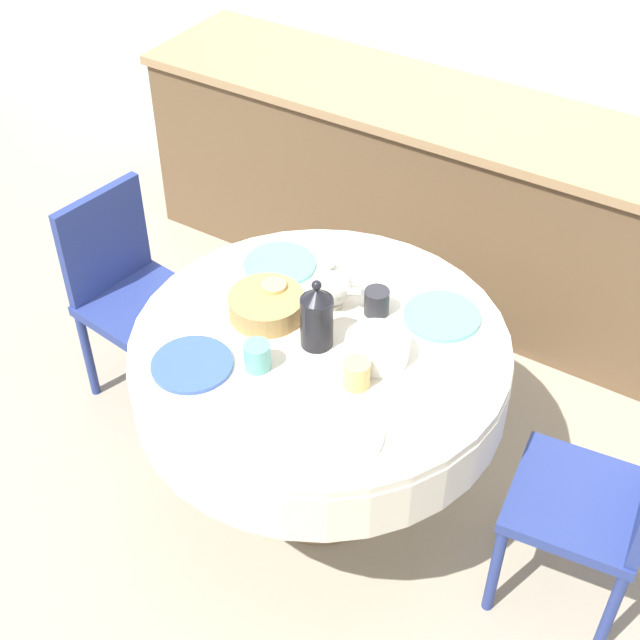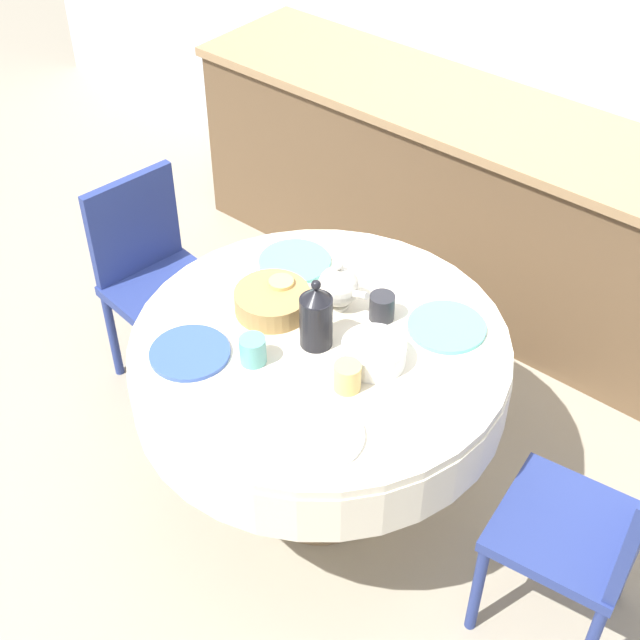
# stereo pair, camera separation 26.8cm
# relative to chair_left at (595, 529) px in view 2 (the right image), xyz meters

# --- Properties ---
(ground_plane) EXTENTS (12.00, 12.00, 0.00)m
(ground_plane) POSITION_rel_chair_left_xyz_m (-0.92, -0.11, -0.49)
(ground_plane) COLOR #9E937F
(wall_back) EXTENTS (7.00, 0.05, 2.60)m
(wall_back) POSITION_rel_chair_left_xyz_m (-0.92, 1.60, 0.81)
(wall_back) COLOR silver
(wall_back) RESTS_ON ground_plane
(kitchen_counter) EXTENTS (3.24, 0.64, 0.88)m
(kitchen_counter) POSITION_rel_chair_left_xyz_m (-0.92, 1.27, -0.04)
(kitchen_counter) COLOR brown
(kitchen_counter) RESTS_ON ground_plane
(dining_table) EXTENTS (1.19, 1.19, 0.76)m
(dining_table) POSITION_rel_chair_left_xyz_m (-0.92, -0.11, 0.14)
(dining_table) COLOR tan
(dining_table) RESTS_ON ground_plane
(chair_left) EXTENTS (0.45, 0.45, 0.86)m
(chair_left) POSITION_rel_chair_left_xyz_m (0.00, 0.00, 0.00)
(chair_left) COLOR navy
(chair_left) RESTS_ON ground_plane
(chair_right) EXTENTS (0.45, 0.45, 0.86)m
(chair_right) POSITION_rel_chair_left_xyz_m (-1.85, 0.01, 0.00)
(chair_right) COLOR navy
(chair_right) RESTS_ON ground_plane
(plate_near_left) EXTENTS (0.24, 0.24, 0.01)m
(plate_near_left) POSITION_rel_chair_left_xyz_m (-1.18, -0.41, 0.28)
(plate_near_left) COLOR #3856AD
(plate_near_left) RESTS_ON dining_table
(cup_near_left) EXTENTS (0.08, 0.08, 0.09)m
(cup_near_left) POSITION_rel_chair_left_xyz_m (-1.02, -0.31, 0.32)
(cup_near_left) COLOR #5BA39E
(cup_near_left) RESTS_ON dining_table
(plate_near_right) EXTENTS (0.24, 0.24, 0.01)m
(plate_near_right) POSITION_rel_chair_left_xyz_m (-0.67, -0.42, 0.28)
(plate_near_right) COLOR white
(plate_near_right) RESTS_ON dining_table
(cup_near_right) EXTENTS (0.08, 0.08, 0.09)m
(cup_near_right) POSITION_rel_chair_left_xyz_m (-0.73, -0.22, 0.32)
(cup_near_right) COLOR #DBB766
(cup_near_right) RESTS_ON dining_table
(plate_far_left) EXTENTS (0.24, 0.24, 0.01)m
(plate_far_left) POSITION_rel_chair_left_xyz_m (-1.24, 0.13, 0.28)
(plate_far_left) COLOR #60BCB7
(plate_far_left) RESTS_ON dining_table
(cup_far_left) EXTENTS (0.08, 0.08, 0.09)m
(cup_far_left) POSITION_rel_chair_left_xyz_m (-1.14, -0.05, 0.32)
(cup_far_left) COLOR #DBB766
(cup_far_left) RESTS_ON dining_table
(plate_far_right) EXTENTS (0.24, 0.24, 0.01)m
(plate_far_right) POSITION_rel_chair_left_xyz_m (-0.65, 0.18, 0.28)
(plate_far_right) COLOR #60BCB7
(plate_far_right) RESTS_ON dining_table
(cup_far_right) EXTENTS (0.08, 0.08, 0.09)m
(cup_far_right) POSITION_rel_chair_left_xyz_m (-0.84, 0.09, 0.32)
(cup_far_right) COLOR #28282D
(cup_far_right) RESTS_ON dining_table
(coffee_carafe) EXTENTS (0.10, 0.10, 0.24)m
(coffee_carafe) POSITION_rel_chair_left_xyz_m (-0.92, -0.13, 0.38)
(coffee_carafe) COLOR black
(coffee_carafe) RESTS_ON dining_table
(teapot) EXTENTS (0.18, 0.13, 0.17)m
(teapot) POSITION_rel_chair_left_xyz_m (-0.98, 0.05, 0.35)
(teapot) COLOR silver
(teapot) RESTS_ON dining_table
(bread_basket) EXTENTS (0.24, 0.24, 0.07)m
(bread_basket) POSITION_rel_chair_left_xyz_m (-1.13, -0.10, 0.31)
(bread_basket) COLOR #AD844C
(bread_basket) RESTS_ON dining_table
(fruit_bowl) EXTENTS (0.19, 0.19, 0.07)m
(fruit_bowl) POSITION_rel_chair_left_xyz_m (-0.74, -0.08, 0.31)
(fruit_bowl) COLOR silver
(fruit_bowl) RESTS_ON dining_table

